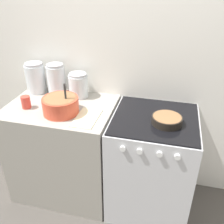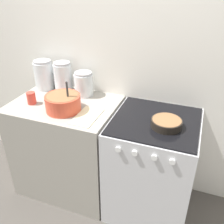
{
  "view_description": "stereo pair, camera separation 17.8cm",
  "coord_description": "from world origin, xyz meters",
  "px_view_note": "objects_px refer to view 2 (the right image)",
  "views": [
    {
      "loc": [
        0.42,
        -1.32,
        1.83
      ],
      "look_at": [
        0.02,
        0.24,
        0.94
      ],
      "focal_mm": 40.0,
      "sensor_mm": 36.0,
      "label": 1
    },
    {
      "loc": [
        0.59,
        -1.27,
        1.83
      ],
      "look_at": [
        0.02,
        0.24,
        0.94
      ],
      "focal_mm": 40.0,
      "sensor_mm": 36.0,
      "label": 2
    }
  ],
  "objects_px": {
    "baking_pan": "(166,123)",
    "stove": "(151,166)",
    "storage_jar_middle": "(63,79)",
    "tin_can": "(31,98)",
    "storage_jar_right": "(84,85)",
    "storage_jar_left": "(44,77)",
    "mixing_bowl": "(63,102)"
  },
  "relations": [
    {
      "from": "baking_pan",
      "to": "storage_jar_middle",
      "type": "relative_size",
      "value": 0.8
    },
    {
      "from": "stove",
      "to": "storage_jar_middle",
      "type": "xyz_separation_m",
      "value": [
        -0.89,
        0.21,
        0.56
      ]
    },
    {
      "from": "mixing_bowl",
      "to": "tin_can",
      "type": "xyz_separation_m",
      "value": [
        -0.3,
        0.01,
        -0.02
      ]
    },
    {
      "from": "storage_jar_middle",
      "to": "tin_can",
      "type": "height_order",
      "value": "storage_jar_middle"
    },
    {
      "from": "tin_can",
      "to": "mixing_bowl",
      "type": "bearing_deg",
      "value": -1.53
    },
    {
      "from": "storage_jar_left",
      "to": "storage_jar_right",
      "type": "distance_m",
      "value": 0.4
    },
    {
      "from": "mixing_bowl",
      "to": "storage_jar_left",
      "type": "height_order",
      "value": "storage_jar_left"
    },
    {
      "from": "tin_can",
      "to": "stove",
      "type": "bearing_deg",
      "value": 5.25
    },
    {
      "from": "storage_jar_middle",
      "to": "mixing_bowl",
      "type": "bearing_deg",
      "value": -60.87
    },
    {
      "from": "stove",
      "to": "mixing_bowl",
      "type": "height_order",
      "value": "mixing_bowl"
    },
    {
      "from": "mixing_bowl",
      "to": "storage_jar_left",
      "type": "xyz_separation_m",
      "value": [
        -0.38,
        0.32,
        0.04
      ]
    },
    {
      "from": "baking_pan",
      "to": "stove",
      "type": "bearing_deg",
      "value": 143.26
    },
    {
      "from": "mixing_bowl",
      "to": "storage_jar_middle",
      "type": "distance_m",
      "value": 0.36
    },
    {
      "from": "storage_jar_middle",
      "to": "storage_jar_right",
      "type": "relative_size",
      "value": 1.31
    },
    {
      "from": "storage_jar_right",
      "to": "stove",
      "type": "bearing_deg",
      "value": -17.27
    },
    {
      "from": "mixing_bowl",
      "to": "tin_can",
      "type": "bearing_deg",
      "value": 178.47
    },
    {
      "from": "storage_jar_left",
      "to": "storage_jar_right",
      "type": "bearing_deg",
      "value": 0.0
    },
    {
      "from": "storage_jar_left",
      "to": "tin_can",
      "type": "distance_m",
      "value": 0.32
    },
    {
      "from": "storage_jar_left",
      "to": "storage_jar_right",
      "type": "height_order",
      "value": "storage_jar_left"
    },
    {
      "from": "mixing_bowl",
      "to": "storage_jar_middle",
      "type": "bearing_deg",
      "value": 119.13
    },
    {
      "from": "tin_can",
      "to": "storage_jar_left",
      "type": "bearing_deg",
      "value": 103.5
    },
    {
      "from": "storage_jar_right",
      "to": "tin_can",
      "type": "bearing_deg",
      "value": -136.89
    },
    {
      "from": "stove",
      "to": "tin_can",
      "type": "relative_size",
      "value": 8.87
    },
    {
      "from": "stove",
      "to": "storage_jar_left",
      "type": "relative_size",
      "value": 3.31
    },
    {
      "from": "baking_pan",
      "to": "tin_can",
      "type": "distance_m",
      "value": 1.1
    },
    {
      "from": "storage_jar_left",
      "to": "stove",
      "type": "bearing_deg",
      "value": -11.1
    },
    {
      "from": "stove",
      "to": "storage_jar_left",
      "type": "distance_m",
      "value": 1.25
    },
    {
      "from": "baking_pan",
      "to": "mixing_bowl",
      "type": "bearing_deg",
      "value": -177.24
    },
    {
      "from": "stove",
      "to": "tin_can",
      "type": "bearing_deg",
      "value": -174.75
    },
    {
      "from": "storage_jar_right",
      "to": "tin_can",
      "type": "height_order",
      "value": "storage_jar_right"
    },
    {
      "from": "stove",
      "to": "tin_can",
      "type": "xyz_separation_m",
      "value": [
        -1.02,
        -0.09,
        0.49
      ]
    },
    {
      "from": "storage_jar_right",
      "to": "baking_pan",
      "type": "bearing_deg",
      "value": -19.73
    }
  ]
}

